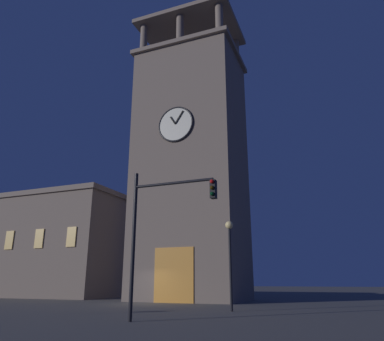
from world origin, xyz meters
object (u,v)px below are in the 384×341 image
clocktower (191,164)px  adjacent_wing_building (35,245)px  street_lamp (230,247)px  traffic_signal_near (159,220)px

clocktower → adjacent_wing_building: size_ratio=1.46×
clocktower → adjacent_wing_building: (18.43, -1.18, -6.48)m
clocktower → street_lamp: size_ratio=5.89×
adjacent_wing_building → traffic_signal_near: (-23.37, 16.93, -1.23)m
street_lamp → traffic_signal_near: bearing=79.9°
adjacent_wing_building → street_lamp: size_ratio=4.04×
traffic_signal_near → adjacent_wing_building: bearing=-35.9°
adjacent_wing_building → clocktower: bearing=176.3°
clocktower → adjacent_wing_building: 19.57m
adjacent_wing_building → traffic_signal_near: size_ratio=3.18×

